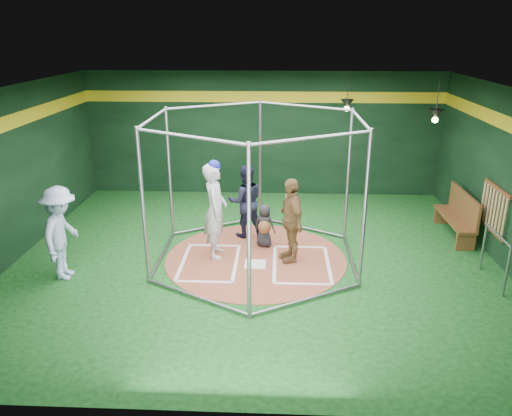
{
  "coord_description": "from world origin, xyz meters",
  "views": [
    {
      "loc": [
        0.44,
        -9.54,
        4.57
      ],
      "look_at": [
        0.0,
        0.1,
        1.1
      ],
      "focal_mm": 35.0,
      "sensor_mm": 36.0,
      "label": 1
    }
  ],
  "objects_px": {
    "batter_figure": "(215,210)",
    "umpire": "(246,201)",
    "dugout_bench": "(459,214)",
    "visitor_leopard": "(291,220)"
  },
  "relations": [
    {
      "from": "batter_figure",
      "to": "visitor_leopard",
      "type": "bearing_deg",
      "value": -5.37
    },
    {
      "from": "batter_figure",
      "to": "visitor_leopard",
      "type": "distance_m",
      "value": 1.58
    },
    {
      "from": "batter_figure",
      "to": "umpire",
      "type": "relative_size",
      "value": 1.24
    },
    {
      "from": "visitor_leopard",
      "to": "dugout_bench",
      "type": "relative_size",
      "value": 0.97
    },
    {
      "from": "batter_figure",
      "to": "umpire",
      "type": "height_order",
      "value": "batter_figure"
    },
    {
      "from": "umpire",
      "to": "batter_figure",
      "type": "bearing_deg",
      "value": 51.4
    },
    {
      "from": "visitor_leopard",
      "to": "batter_figure",
      "type": "bearing_deg",
      "value": -114.07
    },
    {
      "from": "batter_figure",
      "to": "dugout_bench",
      "type": "height_order",
      "value": "batter_figure"
    },
    {
      "from": "batter_figure",
      "to": "umpire",
      "type": "xyz_separation_m",
      "value": [
        0.56,
        1.1,
        -0.19
      ]
    },
    {
      "from": "umpire",
      "to": "dugout_bench",
      "type": "height_order",
      "value": "umpire"
    }
  ]
}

